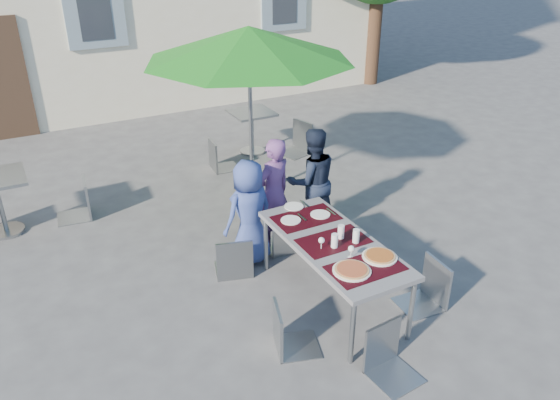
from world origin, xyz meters
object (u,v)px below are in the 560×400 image
dining_table (333,246)px  chair_1 (286,207)px  chair_5 (392,325)px  bg_chair_r_0 (75,177)px  chair_0 (233,234)px  chair_4 (432,259)px  pizza_near_left (352,270)px  bg_chair_l_1 (218,137)px  chair_2 (324,218)px  chair_3 (288,304)px  pizza_near_right (380,256)px  child_0 (249,213)px  cafe_table_1 (252,125)px  bg_chair_r_1 (299,119)px  child_2 (312,181)px  child_1 (274,193)px  patio_umbrella (249,45)px

dining_table → chair_1: bearing=86.6°
chair_5 → bg_chair_r_0: bearing=113.7°
chair_0 → chair_4: chair_4 is taller
pizza_near_left → chair_5: (0.04, -0.58, -0.24)m
pizza_near_left → bg_chair_l_1: bg_chair_l_1 is taller
chair_2 → chair_3: bearing=-133.1°
chair_1 → chair_2: chair_1 is taller
pizza_near_right → child_0: (-0.64, 1.60, -0.12)m
chair_0 → cafe_table_1: 3.77m
dining_table → chair_4: chair_4 is taller
chair_3 → cafe_table_1: 5.03m
bg_chair_r_1 → pizza_near_right: bearing=-110.1°
child_0 → pizza_near_left: bearing=88.3°
dining_table → bg_chair_r_1: (1.81, 3.86, -0.08)m
child_2 → cafe_table_1: size_ratio=1.88×
chair_3 → chair_4: (1.64, -0.08, 0.03)m
bg_chair_r_0 → cafe_table_1: bearing=18.1°
chair_4 → bg_chair_r_1: (0.93, 4.38, 0.05)m
chair_2 → cafe_table_1: (0.66, 3.39, 0.02)m
dining_table → chair_2: 0.97m
bg_chair_l_1 → child_1: bearing=-96.4°
pizza_near_right → child_1: (-0.22, 1.81, -0.06)m
pizza_near_right → chair_0: chair_0 is taller
child_1 → chair_4: 2.06m
child_2 → chair_3: 2.31m
chair_2 → chair_1: bearing=143.3°
bg_chair_l_1 → bg_chair_r_1: (1.52, 0.04, 0.06)m
bg_chair_l_1 → child_0: bearing=-104.7°
dining_table → pizza_near_left: pizza_near_left is taller
chair_2 → chair_5: bearing=-105.4°
patio_umbrella → bg_chair_r_0: size_ratio=2.84×
chair_2 → bg_chair_r_0: size_ratio=0.85×
chair_3 → bg_chair_r_0: 3.87m
chair_1 → chair_4: 1.83m
chair_2 → bg_chair_l_1: size_ratio=0.90×
pizza_near_left → patio_umbrella: patio_umbrella is taller
chair_2 → bg_chair_r_0: bg_chair_r_0 is taller
pizza_near_right → patio_umbrella: size_ratio=0.12×
child_0 → patio_umbrella: 2.33m
chair_2 → chair_5: chair_5 is taller
child_1 → bg_chair_r_1: (1.80, 2.52, -0.09)m
child_1 → child_2: same height
child_0 → bg_chair_r_0: 2.63m
chair_5 → bg_chair_r_1: (1.92, 4.98, 0.08)m
chair_3 → bg_chair_r_1: size_ratio=0.87×
pizza_near_left → chair_2: 1.53m
patio_umbrella → dining_table: bearing=-97.4°
patio_umbrella → pizza_near_left: bearing=-98.7°
pizza_near_right → chair_1: bearing=95.7°
bg_chair_r_0 → bg_chair_r_1: 3.88m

